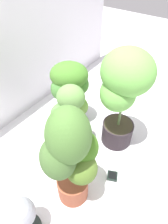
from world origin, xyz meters
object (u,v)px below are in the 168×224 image
object	(u,v)px
potted_plant_front_left	(71,156)
potted_plant_back_right	(70,88)
potted_plant_front_right	(123,91)
hygrometer_box	(112,176)
floor_fan	(20,216)
potted_plant_center	(71,118)

from	to	relation	value
potted_plant_front_left	potted_plant_back_right	world-z (taller)	potted_plant_front_left
potted_plant_back_right	potted_plant_front_right	bearing A→B (deg)	-86.31
potted_plant_front_left	hygrometer_box	bearing A→B (deg)	-29.31
hygrometer_box	floor_fan	bearing A→B (deg)	133.33
potted_plant_back_right	hygrometer_box	size ratio (longest dim) A/B	6.24
potted_plant_front_left	floor_fan	distance (m)	0.46
potted_plant_center	potted_plant_back_right	distance (m)	0.35
potted_plant_center	floor_fan	xyz separation A→B (m)	(-0.70, -0.18, -0.13)
floor_fan	potted_plant_center	bearing A→B (deg)	-46.89
potted_plant_back_right	hygrometer_box	xyz separation A→B (m)	(-0.31, -0.66, -0.40)
potted_plant_center	potted_plant_front_left	bearing A→B (deg)	-140.41
potted_plant_front_right	hygrometer_box	bearing A→B (deg)	-153.23
potted_plant_front_right	potted_plant_center	distance (m)	0.45
potted_plant_back_right	hygrometer_box	world-z (taller)	potted_plant_back_right
floor_fan	hygrometer_box	bearing A→B (deg)	-83.01
potted_plant_front_left	potted_plant_front_right	bearing A→B (deg)	0.73
potted_plant_center	floor_fan	size ratio (longest dim) A/B	1.85
potted_plant_front_right	potted_plant_front_left	bearing A→B (deg)	-179.27
potted_plant_center	hygrometer_box	xyz separation A→B (m)	(-0.04, -0.44, -0.36)
potted_plant_front_right	floor_fan	xyz separation A→B (m)	(-0.99, 0.09, -0.34)
potted_plant_front_left	potted_plant_back_right	xyz separation A→B (m)	(0.60, 0.50, -0.09)
potted_plant_center	potted_plant_front_left	xyz separation A→B (m)	(-0.33, -0.28, 0.13)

